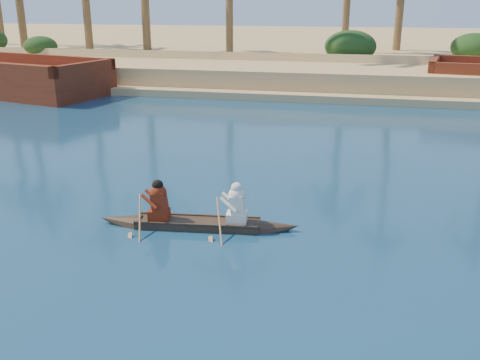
# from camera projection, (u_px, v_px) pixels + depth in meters

# --- Properties ---
(sandy_embankment) EXTENTS (150.00, 51.00, 1.50)m
(sandy_embankment) POSITION_uv_depth(u_px,v_px,m) (249.00, 47.00, 50.27)
(sandy_embankment) COLOR tan
(sandy_embankment) RESTS_ON ground
(shrub_cluster) EXTENTS (100.00, 6.00, 2.40)m
(shrub_cluster) POSITION_uv_depth(u_px,v_px,m) (202.00, 55.00, 35.84)
(shrub_cluster) COLOR #183613
(shrub_cluster) RESTS_ON ground
(canoe) EXTENTS (4.44, 1.09, 1.21)m
(canoe) POSITION_uv_depth(u_px,v_px,m) (198.00, 217.00, 11.60)
(canoe) COLOR #37291E
(canoe) RESTS_ON ground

